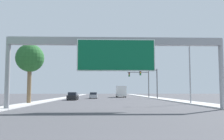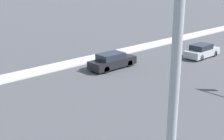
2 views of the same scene
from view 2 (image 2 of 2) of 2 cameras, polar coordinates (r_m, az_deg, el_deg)
The scene contains 3 objects.
median_strip_left at distance 44.61m, azimuth 13.36°, elevation 5.90°, with size 2.00×120.00×0.15m.
car_mid_left at distance 28.94m, azimuth 0.02°, elevation 1.65°, with size 1.71×4.77×1.48m.
car_mid_right at distance 34.20m, azimuth 16.09°, elevation 3.35°, with size 1.74×4.37×1.41m.
Camera 2 is at (13.36, 23.41, 8.45)m, focal length 50.00 mm.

